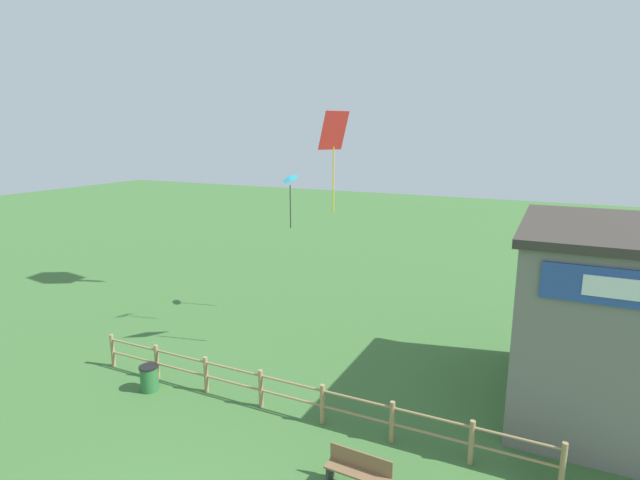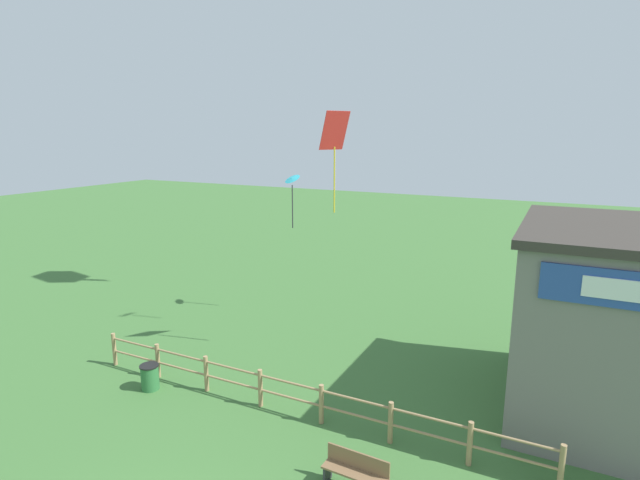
# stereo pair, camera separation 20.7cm
# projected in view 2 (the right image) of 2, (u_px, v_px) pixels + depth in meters

# --- Properties ---
(wooden_fence) EXTENTS (14.67, 0.14, 1.20)m
(wooden_fence) POSITION_uv_depth(u_px,v_px,m) (290.00, 393.00, 14.72)
(wooden_fence) COLOR #9E7F56
(wooden_fence) RESTS_ON ground_plane
(park_bench_near_fence) EXTENTS (1.60, 0.48, 0.91)m
(park_bench_near_fence) POSITION_uv_depth(u_px,v_px,m) (356.00, 471.00, 11.64)
(park_bench_near_fence) COLOR brown
(park_bench_near_fence) RESTS_ON ground_plane
(trash_bin) EXTENTS (0.61, 0.61, 0.84)m
(trash_bin) POSITION_uv_depth(u_px,v_px,m) (150.00, 377.00, 16.24)
(trash_bin) COLOR #2D6B38
(trash_bin) RESTS_ON ground_plane
(kite_red_diamond) EXTENTS (0.91, 1.10, 3.51)m
(kite_red_diamond) POSITION_uv_depth(u_px,v_px,m) (335.00, 139.00, 17.19)
(kite_red_diamond) COLOR red
(kite_cyan_delta) EXTENTS (0.91, 0.87, 2.41)m
(kite_cyan_delta) POSITION_uv_depth(u_px,v_px,m) (292.00, 183.00, 22.00)
(kite_cyan_delta) COLOR #2DB2C6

